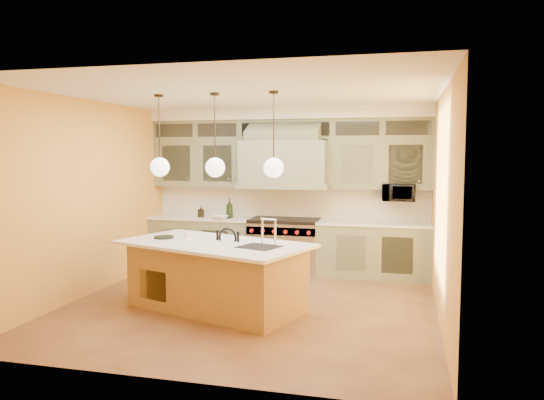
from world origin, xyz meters
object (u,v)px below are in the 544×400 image
(microwave, at_px, (399,192))
(counter_stool, at_px, (223,264))
(kitchen_island, at_px, (216,275))
(range, at_px, (284,245))

(microwave, bearing_deg, counter_stool, -131.74)
(kitchen_island, xyz_separation_m, microwave, (2.35, 2.50, 0.98))
(range, bearing_deg, counter_stool, -97.07)
(counter_stool, bearing_deg, range, 94.88)
(kitchen_island, height_order, microwave, microwave)
(counter_stool, distance_m, microwave, 3.48)
(range, height_order, kitchen_island, kitchen_island)
(range, height_order, counter_stool, counter_stool)
(range, distance_m, microwave, 2.18)
(kitchen_island, bearing_deg, range, 99.36)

